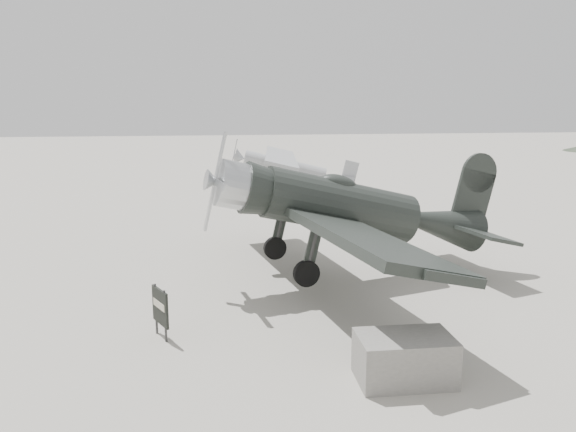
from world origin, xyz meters
name	(u,v)px	position (x,y,z in m)	size (l,w,h in m)	color
ground	(307,283)	(0.00, 0.00, 0.00)	(160.00, 160.00, 0.00)	#A0988D
lowwing_monoplane	(352,209)	(1.28, 0.06, 2.07)	(8.76, 12.20, 3.92)	black
highwing_monoplane	(290,165)	(2.07, 15.45, 1.72)	(6.92, 9.72, 2.74)	gray
equipment_block	(405,358)	(0.62, -5.91, 0.43)	(1.72, 1.08, 0.86)	slate
sign_board	(160,308)	(-3.87, -3.21, 0.68)	(0.38, 0.74, 1.14)	#333333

